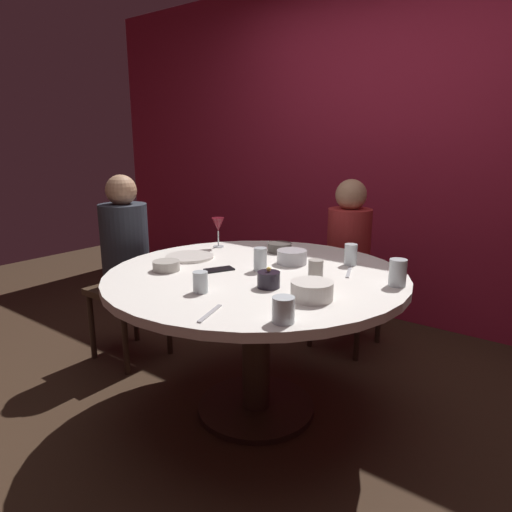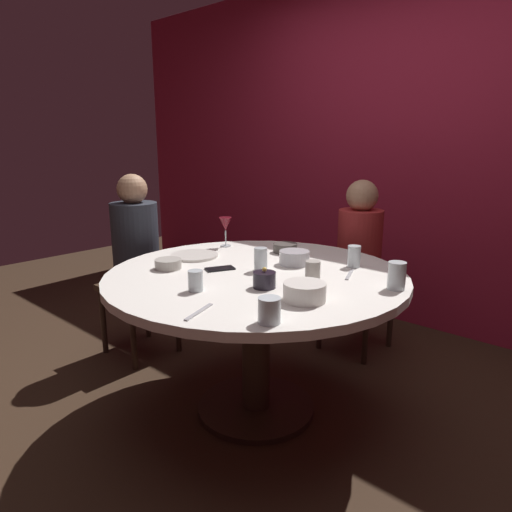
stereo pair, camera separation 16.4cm
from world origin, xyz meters
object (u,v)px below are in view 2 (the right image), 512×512
(wine_glass, at_px, (225,225))
(cup_by_right_diner, at_px, (269,310))
(seated_diner_back, at_px, (359,246))
(dinner_plate, at_px, (195,255))
(seated_diner_left, at_px, (136,246))
(cup_near_candle, at_px, (313,273))
(cup_beside_wine, at_px, (354,256))
(bowl_serving_large, at_px, (294,258))
(cup_far_edge, at_px, (260,259))
(cup_center_front, at_px, (196,281))
(bowl_salad_center, at_px, (305,292))
(dining_table, at_px, (256,299))
(cell_phone, at_px, (220,269))
(bowl_small_white, at_px, (285,248))
(candle_holder, at_px, (264,280))
(bowl_sauce_side, at_px, (168,264))
(cup_by_left_diner, at_px, (397,276))

(wine_glass, height_order, cup_by_right_diner, wine_glass)
(seated_diner_back, bearing_deg, dinner_plate, -24.46)
(seated_diner_back, bearing_deg, cup_by_right_diner, 17.63)
(seated_diner_left, height_order, cup_near_candle, seated_diner_left)
(cup_beside_wine, bearing_deg, dinner_plate, -152.35)
(bowl_serving_large, bearing_deg, cup_far_edge, -104.64)
(cup_center_front, bearing_deg, seated_diner_left, 159.40)
(dinner_plate, bearing_deg, bowl_salad_center, -11.62)
(dining_table, xyz_separation_m, seated_diner_left, (-1.01, 0.00, 0.11))
(cup_near_candle, xyz_separation_m, cup_by_right_diner, (0.13, -0.45, -0.01))
(dining_table, distance_m, seated_diner_back, 1.00)
(cup_center_front, bearing_deg, cell_phone, 119.06)
(bowl_small_white, distance_m, cup_beside_wine, 0.45)
(candle_holder, distance_m, bowl_serving_large, 0.42)
(cup_by_right_diner, bearing_deg, cup_near_candle, 106.62)
(bowl_serving_large, bearing_deg, bowl_sauce_side, -130.81)
(cup_by_left_diner, bearing_deg, wine_glass, 175.40)
(bowl_small_white, distance_m, cup_center_front, 0.81)
(dinner_plate, height_order, cup_beside_wine, cup_beside_wine)
(cup_by_right_diner, height_order, cup_far_edge, cup_far_edge)
(wine_glass, xyz_separation_m, cup_beside_wine, (0.81, 0.10, -0.07))
(seated_diner_back, distance_m, cup_near_candle, 1.04)
(seated_diner_left, relative_size, bowl_sauce_side, 8.90)
(cup_by_left_diner, relative_size, cup_center_front, 1.34)
(candle_holder, bearing_deg, wine_glass, 147.08)
(bowl_sauce_side, xyz_separation_m, cup_by_left_diner, (0.98, 0.45, 0.04))
(cup_near_candle, bearing_deg, cup_by_left_diner, 33.09)
(dining_table, bearing_deg, cup_center_front, -89.72)
(wine_glass, relative_size, bowl_small_white, 1.30)
(seated_diner_back, distance_m, wine_glass, 0.88)
(cup_by_right_diner, xyz_separation_m, cup_far_edge, (-0.46, 0.48, 0.01))
(cup_by_right_diner, bearing_deg, seated_diner_back, 107.63)
(cup_by_left_diner, bearing_deg, cell_phone, -159.84)
(bowl_serving_large, xyz_separation_m, cup_far_edge, (-0.05, -0.20, 0.02))
(cell_phone, distance_m, bowl_salad_center, 0.58)
(dining_table, height_order, seated_diner_back, seated_diner_back)
(dining_table, relative_size, bowl_sauce_side, 11.01)
(bowl_sauce_side, height_order, cup_by_right_diner, cup_by_right_diner)
(seated_diner_back, xyz_separation_m, cup_far_edge, (-0.00, -0.96, 0.10))
(seated_diner_back, relative_size, wine_glass, 6.39)
(dining_table, height_order, seated_diner_left, seated_diner_left)
(cell_phone, distance_m, bowl_sauce_side, 0.26)
(seated_diner_back, xyz_separation_m, cup_near_candle, (0.32, -0.99, 0.10))
(cell_phone, relative_size, cup_far_edge, 1.23)
(cell_phone, bearing_deg, cup_far_edge, -118.24)
(dinner_plate, bearing_deg, cup_by_left_diner, 10.60)
(cup_center_front, distance_m, cup_far_edge, 0.41)
(dinner_plate, distance_m, cup_beside_wine, 0.85)
(bowl_serving_large, distance_m, cup_center_front, 0.62)
(dinner_plate, bearing_deg, cup_far_edge, 3.95)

